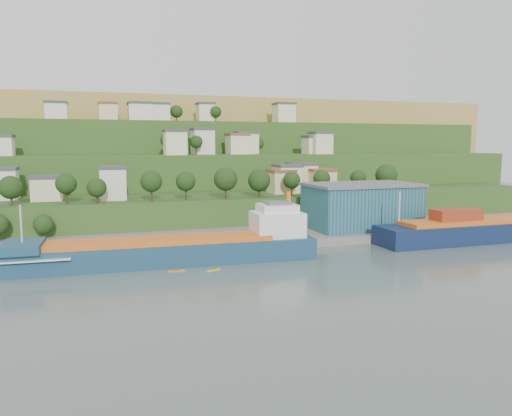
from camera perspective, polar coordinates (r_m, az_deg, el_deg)
name	(u,v)px	position (r m, az deg, el deg)	size (l,w,h in m)	color
ground	(219,271)	(103.23, -4.27, -7.15)	(500.00, 500.00, 0.00)	#485854
quay	(266,240)	(135.05, 1.10, -3.70)	(220.00, 26.00, 4.00)	slate
hillside	(141,194)	(268.13, -13.05, 1.59)	(360.00, 211.15, 96.00)	#284719
cargo_ship_near	(179,251)	(110.31, -8.84, -4.86)	(65.43, 12.93, 16.72)	#153E51
cargo_ship_far	(496,229)	(150.17, 25.72, -2.23)	(65.16, 11.03, 17.69)	#0D213B
warehouse	(361,205)	(145.19, 11.94, 0.29)	(31.09, 19.15, 12.80)	navy
dinghy	(9,255)	(122.71, -26.43, -4.81)	(4.21, 1.58, 0.84)	silver
kayak_orange	(176,270)	(103.57, -9.10, -7.03)	(3.38, 0.71, 0.84)	orange
kayak_yellow	(214,269)	(103.38, -4.88, -7.00)	(3.12, 1.58, 0.78)	yellow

